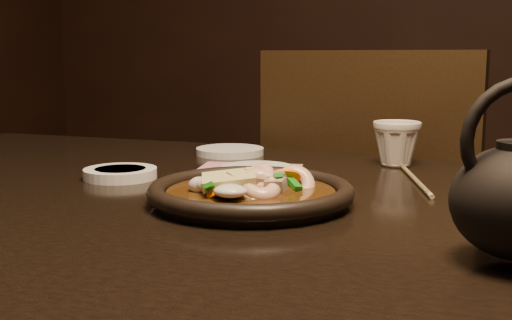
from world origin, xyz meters
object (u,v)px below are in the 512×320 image
(table, at_px, (275,258))
(tea_cup, at_px, (397,142))
(plate, at_px, (251,193))
(chair, at_px, (381,257))

(table, relative_size, tea_cup, 20.32)
(plate, distance_m, tea_cup, 0.36)
(table, relative_size, chair, 1.70)
(plate, height_order, tea_cup, tea_cup)
(table, distance_m, chair, 0.58)
(plate, bearing_deg, table, 56.13)
(chair, relative_size, plate, 3.70)
(table, height_order, tea_cup, tea_cup)
(tea_cup, bearing_deg, chair, 102.20)
(table, bearing_deg, tea_cup, 69.89)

